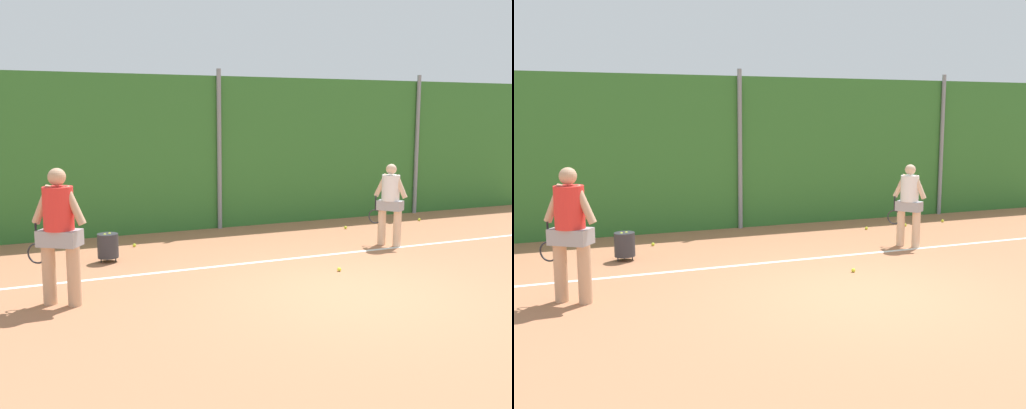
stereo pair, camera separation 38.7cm
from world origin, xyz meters
The scene contains 13 objects.
ground_plane centered at (0.00, 1.66, 0.00)m, with size 28.83×28.83×0.00m, color #B2704C.
hedge_fence_backdrop centered at (0.00, 5.65, 1.69)m, with size 18.74×0.25×3.38m, color #33702D.
fence_post_center centered at (0.00, 5.47, 1.77)m, with size 0.10×0.10×3.53m, color gray.
fence_post_right centered at (5.41, 5.47, 1.77)m, with size 0.10×0.10×3.53m, color gray.
court_baseline_paint centered at (0.00, 2.22, 0.00)m, with size 13.69×0.10×0.01m, color white.
player_foreground_near centered at (-3.87, 1.11, 1.04)m, with size 0.74×0.57×1.85m.
player_midcourt centered at (2.41, 2.45, 0.90)m, with size 0.53×0.61×1.60m.
ball_hopper centered at (-2.88, 3.29, 0.29)m, with size 0.36×0.36×0.51m.
tennis_ball_0 centered at (0.47, 1.13, 0.03)m, with size 0.07×0.07×0.07m, color #CCDB33.
tennis_ball_3 centered at (-2.20, 4.32, 0.03)m, with size 0.07×0.07×0.07m, color #CCDB33.
tennis_ball_4 centered at (2.56, 4.27, 0.03)m, with size 0.07×0.07×0.07m, color #CCDB33.
tennis_ball_5 centered at (4.74, 4.44, 0.03)m, with size 0.07×0.07×0.07m, color #CCDB33.
tennis_ball_6 centered at (3.60, 4.30, 0.03)m, with size 0.07×0.07×0.07m, color #CCDB33.
Camera 2 is at (-4.28, -7.29, 2.54)m, focal length 42.43 mm.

